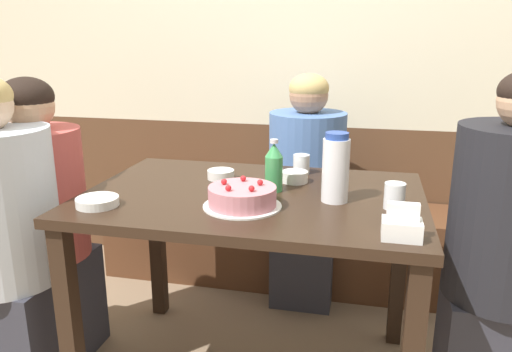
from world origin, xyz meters
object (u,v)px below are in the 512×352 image
Objects in this scene: bowl_soup_white at (97,202)px; glass_tumbler_short at (301,164)px; napkin_holder at (402,226)px; bowl_rice_small at (221,174)px; person_pale_blue_shirt at (504,255)px; soju_bottle at (274,167)px; water_pitcher at (336,168)px; bowl_side_dish at (295,177)px; person_dark_striped at (5,242)px; person_grey_tee at (306,193)px; glass_water_tall at (395,196)px; birthday_cake at (242,197)px; person_teal_shirt at (42,226)px; bench_seat at (288,243)px.

glass_tumbler_short is (0.61, 0.56, 0.02)m from bowl_soup_white.
napkin_holder is at bearing -59.44° from glass_tumbler_short.
bowl_rice_small is 0.09× the size of person_pale_blue_shirt.
soju_bottle is 1.80× the size of bowl_rice_small.
person_pale_blue_shirt reaches higher than water_pitcher.
napkin_holder is 0.62m from bowl_side_dish.
bowl_side_dish is 0.13m from glass_tumbler_short.
bowl_soup_white is 1.78× the size of glass_tumbler_short.
soju_bottle is at bearing -104.10° from glass_tumbler_short.
napkin_holder is 1.38m from person_dark_striped.
glass_tumbler_short is 0.07× the size of person_grey_tee.
napkin_holder is 0.10× the size of person_grey_tee.
glass_water_tall is (0.42, -0.11, -0.05)m from soju_bottle.
water_pitcher is 0.28m from bowl_side_dish.
person_grey_tee is at bearing 61.73° from bowl_rice_small.
water_pitcher reaches higher than glass_tumbler_short.
water_pitcher reaches higher than bowl_side_dish.
bowl_side_dish is (0.06, 0.13, -0.07)m from soju_bottle.
person_pale_blue_shirt is at bearing 11.50° from birthday_cake.
bowl_rice_small is at bearing 118.07° from birthday_cake.
person_grey_tee reaches higher than bowl_rice_small.
bowl_side_dish is 0.09× the size of person_dark_striped.
person_grey_tee reaches higher than soju_bottle.
bowl_side_dish reaches higher than bowl_soup_white.
glass_water_tall is at bearing 92.46° from napkin_holder.
bowl_soup_white is (-0.54, -0.30, -0.08)m from soju_bottle.
birthday_cake is at bearing 11.50° from person_pale_blue_shirt.
bowl_side_dish is at bearing 12.04° from person_teal_shirt.
bowl_rice_small is at bearing -104.01° from bench_seat.
bowl_rice_small reaches higher than bowl_soup_white.
person_teal_shirt is at bearing 168.35° from napkin_holder.
person_grey_tee is at bearing 82.27° from birthday_cake.
glass_tumbler_short is at bearing 115.92° from water_pitcher.
bowl_rice_small is 1.05× the size of bowl_side_dish.
water_pitcher is 0.79m from person_grey_tee.
person_dark_striped is at bearing -90.00° from person_teal_shirt.
glass_tumbler_short reaches higher than bowl_side_dish.
bowl_soup_white is (-0.47, -0.10, -0.02)m from birthday_cake.
glass_water_tall is (0.66, -0.22, 0.03)m from bowl_rice_small.
person_pale_blue_shirt is 1.02× the size of person_dark_striped.
water_pitcher is 3.01× the size of glass_tumbler_short.
person_grey_tee is (-0.76, 0.65, -0.04)m from person_pale_blue_shirt.
bowl_side_dish is at bearing -93.01° from glass_tumbler_short.
person_teal_shirt is at bearing -167.96° from bowl_side_dish.
bowl_soup_white is at bearing 11.59° from person_pale_blue_shirt.
water_pitcher is at bearing -64.08° from glass_tumbler_short.
glass_tumbler_short reaches higher than bench_seat.
bench_seat is 1.12m from water_pitcher.
person_teal_shirt is (-0.39, 0.22, -0.20)m from bowl_soup_white.
birthday_cake is at bearing -90.14° from bench_seat.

